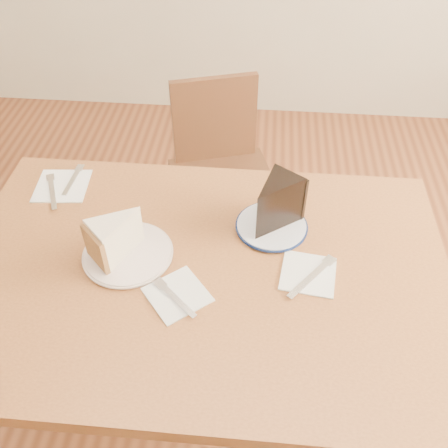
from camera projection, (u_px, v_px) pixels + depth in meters
The scene contains 14 objects.
ground at pixel (208, 412), 1.72m from camera, with size 4.00×4.00×0.00m, color #4D2514.
table at pixel (202, 294), 1.27m from camera, with size 1.20×0.80×0.75m.
chair_far at pixel (221, 174), 1.97m from camera, with size 0.49×0.49×0.79m.
plate_cream at pixel (128, 254), 1.23m from camera, with size 0.21×0.21×0.01m, color silver.
plate_navy at pixel (272, 226), 1.30m from camera, with size 0.18×0.18×0.01m, color white.
carrot_cake at pixel (120, 236), 1.20m from camera, with size 0.09×0.13×0.10m, color #F6EACB, non-canonical shape.
chocolate_cake at pixel (273, 207), 1.25m from camera, with size 0.10×0.14×0.12m, color black, non-canonical shape.
napkin_cream at pixel (177, 295), 1.14m from camera, with size 0.13×0.13×0.00m, color white.
napkin_navy at pixel (308, 274), 1.19m from camera, with size 0.13×0.13×0.00m, color white.
napkin_spare at pixel (62, 186), 1.42m from camera, with size 0.15×0.15×0.00m, color white.
fork_cream at pixel (175, 298), 1.13m from camera, with size 0.01×0.14×0.00m, color silver.
knife_navy at pixel (311, 277), 1.17m from camera, with size 0.02×0.17×0.00m, color silver.
fork_spare at pixel (73, 180), 1.44m from camera, with size 0.01×0.14×0.00m, color silver.
knife_spare at pixel (52, 192), 1.40m from camera, with size 0.01×0.16×0.00m, color silver.
Camera 1 is at (0.13, -0.78, 1.66)m, focal length 40.00 mm.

